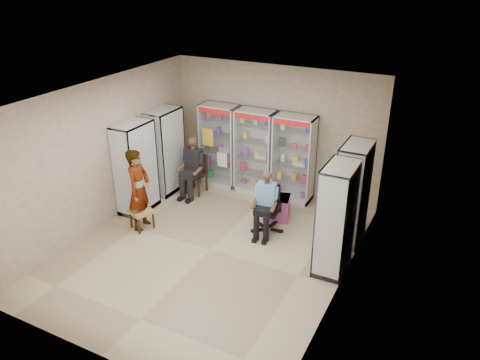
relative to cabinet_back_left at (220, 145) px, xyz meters
The scene contains 18 objects.
floor 3.18m from the cabinet_back_left, 64.54° to the right, with size 6.00×6.00×0.00m, color tan.
room_shell 3.18m from the cabinet_back_left, 64.54° to the right, with size 5.02×6.02×3.01m.
cabinet_back_left is the anchor object (origin of this frame).
cabinet_back_mid 0.95m from the cabinet_back_left, ahead, with size 0.90×0.50×2.00m, color silver.
cabinet_back_right 1.90m from the cabinet_back_left, ahead, with size 0.90×0.50×2.00m, color #B8BBC0.
cabinet_right_far 3.71m from the cabinet_back_left, 17.75° to the right, with size 0.50×0.90×2.00m, color silver.
cabinet_right_near 4.18m from the cabinet_back_left, 32.28° to the right, with size 0.50×0.90×2.00m, color silver.
cabinet_left_far 1.32m from the cabinet_back_left, 135.00° to the right, with size 0.50×0.90×2.00m, color #B5B7BD.
cabinet_left_near 2.23m from the cabinet_back_left, 114.61° to the right, with size 0.50×0.90×2.00m, color silver.
wooden_chair 0.94m from the cabinet_back_left, 108.90° to the right, with size 0.42×0.42×0.94m, color black.
seated_customer 0.88m from the cabinet_back_left, 107.77° to the right, with size 0.44×0.60×1.34m, color black, non-canonical shape.
office_chair 2.57m from the cabinet_back_left, 38.68° to the right, with size 0.55×0.55×1.00m, color black.
seated_shopkeeper 2.58m from the cabinet_back_left, 39.56° to the right, with size 0.42×0.58×1.27m, color #78B4EE, non-canonical shape.
pink_trunk 2.31m from the cabinet_back_left, 27.31° to the right, with size 0.52×0.50×0.50m, color #C64F84.
tea_glass 2.22m from the cabinet_back_left, 28.03° to the right, with size 0.07×0.07×0.09m, color #4F2206.
woven_stool_a 3.48m from the cabinet_back_left, 19.06° to the right, with size 0.36×0.36×0.36m, color olive.
woven_stool_b 2.79m from the cabinet_back_left, 98.00° to the right, with size 0.42×0.42×0.42m, color #9E6F43.
standing_man 2.64m from the cabinet_back_left, 99.00° to the right, with size 0.62×0.41×1.71m, color gray.
Camera 1 is at (3.93, -6.48, 5.01)m, focal length 35.00 mm.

